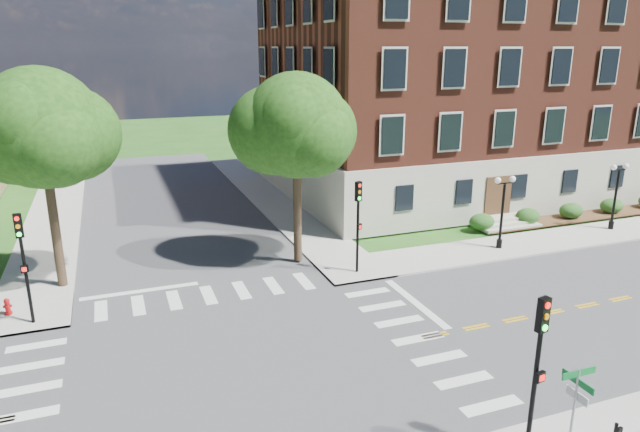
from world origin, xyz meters
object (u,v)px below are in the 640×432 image
object	(u,v)px
twin_lamp_west	(503,208)
twin_lamp_east	(616,192)
fire_hydrant	(8,307)
traffic_signal_nw	(23,255)
street_sign_pole	(575,400)
traffic_signal_ne	(358,215)
traffic_signal_se	(538,356)

from	to	relation	value
twin_lamp_west	twin_lamp_east	xyz separation A→B (m)	(9.00, 0.46, 0.00)
twin_lamp_east	fire_hydrant	world-z (taller)	twin_lamp_east
traffic_signal_nw	street_sign_pole	distance (m)	20.91
traffic_signal_ne	traffic_signal_nw	xyz separation A→B (m)	(-15.19, -0.37, 0.00)
twin_lamp_west	fire_hydrant	distance (m)	25.61
twin_lamp_west	street_sign_pole	size ratio (longest dim) A/B	1.36
traffic_signal_se	twin_lamp_east	distance (m)	24.46
traffic_signal_se	traffic_signal_ne	size ratio (longest dim) A/B	1.00
twin_lamp_west	street_sign_pole	world-z (taller)	twin_lamp_west
traffic_signal_se	street_sign_pole	world-z (taller)	traffic_signal_se
traffic_signal_ne	street_sign_pole	distance (m)	15.23
street_sign_pole	fire_hydrant	xyz separation A→B (m)	(-15.80, 16.06, -1.84)
twin_lamp_east	traffic_signal_se	bearing A→B (deg)	-141.75
twin_lamp_east	street_sign_pole	bearing A→B (deg)	-139.24
fire_hydrant	street_sign_pole	bearing A→B (deg)	-45.46
traffic_signal_nw	twin_lamp_west	world-z (taller)	traffic_signal_nw
twin_lamp_east	fire_hydrant	distance (m)	34.59
traffic_signal_se	twin_lamp_east	bearing A→B (deg)	38.25
traffic_signal_se	traffic_signal_nw	xyz separation A→B (m)	(-14.23, 13.83, 0.00)
twin_lamp_east	fire_hydrant	bearing A→B (deg)	-179.87
twin_lamp_east	street_sign_pole	size ratio (longest dim) A/B	1.36
traffic_signal_se	fire_hydrant	size ratio (longest dim) A/B	6.40
traffic_signal_se	fire_hydrant	bearing A→B (deg)	135.50
twin_lamp_east	fire_hydrant	size ratio (longest dim) A/B	5.64
traffic_signal_se	traffic_signal_nw	world-z (taller)	same
traffic_signal_se	traffic_signal_nw	distance (m)	19.84
traffic_signal_ne	fire_hydrant	size ratio (longest dim) A/B	6.40
traffic_signal_ne	traffic_signal_nw	world-z (taller)	same
twin_lamp_east	street_sign_pole	xyz separation A→B (m)	(-18.72, -16.14, -0.21)
twin_lamp_west	street_sign_pole	xyz separation A→B (m)	(-9.72, -15.68, -0.21)
traffic_signal_nw	twin_lamp_east	size ratio (longest dim) A/B	1.13
twin_lamp_east	fire_hydrant	xyz separation A→B (m)	(-34.53, -0.08, -2.06)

